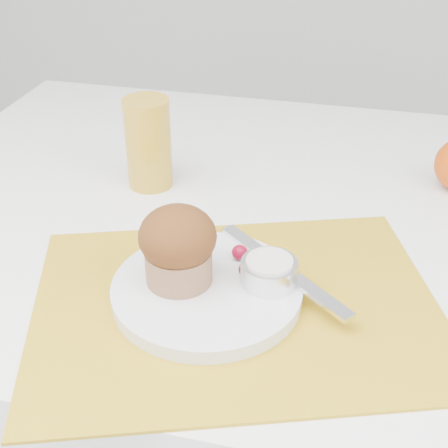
% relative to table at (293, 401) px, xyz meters
% --- Properties ---
extents(table, '(1.20, 0.80, 0.75)m').
position_rel_table_xyz_m(table, '(0.00, 0.00, 0.00)').
color(table, white).
rests_on(table, ground).
extents(placemat, '(0.52, 0.45, 0.00)m').
position_rel_table_xyz_m(placemat, '(-0.05, -0.22, 0.38)').
color(placemat, gold).
rests_on(placemat, table).
extents(plate, '(0.21, 0.21, 0.02)m').
position_rel_table_xyz_m(plate, '(-0.09, -0.21, 0.39)').
color(plate, silver).
rests_on(plate, placemat).
extents(ramekin, '(0.08, 0.08, 0.03)m').
position_rel_table_xyz_m(ramekin, '(-0.02, -0.19, 0.41)').
color(ramekin, silver).
rests_on(ramekin, plate).
extents(cream, '(0.06, 0.06, 0.01)m').
position_rel_table_xyz_m(cream, '(-0.02, -0.19, 0.42)').
color(cream, silver).
rests_on(cream, ramekin).
extents(raspberry_near, '(0.02, 0.02, 0.02)m').
position_rel_table_xyz_m(raspberry_near, '(-0.06, -0.16, 0.40)').
color(raspberry_near, '#600215').
rests_on(raspberry_near, plate).
extents(raspberry_far, '(0.02, 0.02, 0.02)m').
position_rel_table_xyz_m(raspberry_far, '(-0.05, -0.19, 0.40)').
color(raspberry_far, '#550203').
rests_on(raspberry_far, plate).
extents(butter_knife, '(0.17, 0.15, 0.01)m').
position_rel_table_xyz_m(butter_knife, '(-0.01, -0.17, 0.40)').
color(butter_knife, silver).
rests_on(butter_knife, plate).
extents(juice_glass, '(0.07, 0.07, 0.13)m').
position_rel_table_xyz_m(juice_glass, '(-0.24, 0.02, 0.44)').
color(juice_glass, gold).
rests_on(juice_glass, table).
extents(muffin, '(0.08, 0.08, 0.09)m').
position_rel_table_xyz_m(muffin, '(-0.12, -0.21, 0.44)').
color(muffin, '#966848').
rests_on(muffin, plate).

